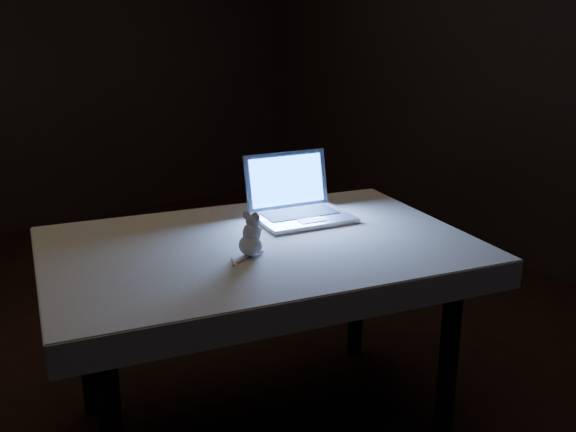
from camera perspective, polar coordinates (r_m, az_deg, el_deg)
floor at (r=2.77m, az=-8.56°, el=-14.62°), size 5.00×5.00×0.00m
right_wall at (r=3.94m, az=21.32°, el=13.89°), size 0.04×5.00×2.60m
table at (r=2.34m, az=-2.44°, el=-10.78°), size 1.50×1.16×0.71m
tablecloth at (r=2.25m, az=-1.23°, el=-3.10°), size 1.70×1.46×0.09m
laptop at (r=2.39m, az=1.38°, el=2.33°), size 0.40×0.37×0.24m
plush_mouse at (r=2.05m, az=-3.38°, el=-1.66°), size 0.13×0.13×0.14m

